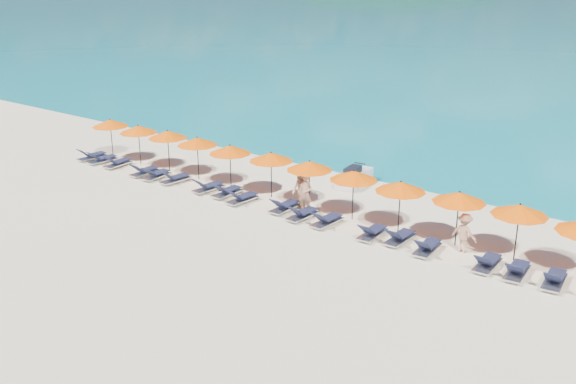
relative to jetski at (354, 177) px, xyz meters
The scene contains 36 objects.
ground 8.78m from the jetski, 88.76° to the right, with size 1400.00×1400.00×0.00m, color beige.
headland_main 611.20m from the jetski, 119.44° to the left, with size 374.00×242.00×126.50m.
headland_small 572.32m from the jetski, 105.20° to the left, with size 162.00×126.00×85.50m.
jetski is the anchor object (origin of this frame).
beachgoer_a 4.84m from the jetski, 84.95° to the right, with size 0.67×0.44×1.83m, color tan.
beachgoer_b 4.75m from the jetski, 88.91° to the right, with size 0.91×0.52×1.86m, color tan.
beachgoer_c 8.99m from the jetski, 30.15° to the right, with size 1.01×0.47×1.57m, color tan.
umbrella_0 14.66m from the jetski, 163.29° to the right, with size 2.10×2.10×2.28m.
umbrella_1 12.33m from the jetski, 159.85° to the right, with size 2.10×2.10×2.28m.
umbrella_2 10.25m from the jetski, 156.38° to the right, with size 2.10×2.10×2.28m.
umbrella_3 8.25m from the jetski, 149.22° to the right, with size 2.10×2.10×2.28m.
umbrella_4 6.45m from the jetski, 136.54° to the right, with size 2.10×2.10×2.28m.
umbrella_5 4.87m from the jetski, 117.21° to the right, with size 2.10×2.10×2.28m.
umbrella_6 4.48m from the jetski, 87.53° to the right, with size 2.10×2.10×2.28m.
umbrella_7 5.18m from the jetski, 58.89° to the right, with size 2.10×2.10×2.28m.
umbrella_8 6.71m from the jetski, 41.73° to the right, with size 2.10×2.10×2.28m.
umbrella_9 8.51m from the jetski, 29.46° to the right, with size 2.10×2.10×2.28m.
umbrella_10 10.56m from the jetski, 23.00° to the right, with size 2.10×2.10×2.28m.
lounger_0 15.37m from the jetski, 159.67° to the right, with size 0.71×1.73×0.66m.
lounger_1 14.43m from the jetski, 158.10° to the right, with size 0.79×1.75×0.66m.
lounger_2 13.21m from the jetski, 156.17° to the right, with size 0.76×1.74×0.66m.
lounger_3 11.13m from the jetski, 150.57° to the right, with size 0.66×1.71×0.66m.
lounger_4 10.31m from the jetski, 147.80° to the right, with size 0.74×1.74×0.66m.
lounger_5 9.16m from the jetski, 144.28° to the right, with size 0.76×1.75×0.66m.
lounger_6 7.38m from the jetski, 133.97° to the right, with size 0.79×1.75×0.66m.
lounger_7 6.57m from the jetski, 126.54° to the right, with size 0.63×1.70×0.66m.
lounger_8 6.15m from the jetski, 116.22° to the right, with size 0.76×1.75×0.66m.
lounger_9 5.23m from the jetski, 94.77° to the right, with size 0.64×1.71×0.66m.
lounger_10 5.54m from the jetski, 82.05° to the right, with size 0.72×1.73×0.66m.
lounger_11 5.84m from the jetski, 69.57° to the right, with size 0.71×1.73×0.66m.
lounger_12 6.92m from the jetski, 51.93° to the right, with size 0.67×1.72×0.66m.
lounger_13 7.51m from the jetski, 44.04° to the right, with size 0.65×1.71×0.66m.
lounger_14 8.65m from the jetski, 39.06° to the right, with size 0.75×1.74×0.66m.
lounger_15 10.56m from the jetski, 30.75° to the right, with size 0.67×1.72×0.66m.
lounger_16 11.48m from the jetski, 27.90° to the right, with size 0.76×1.75×0.66m.
lounger_17 12.58m from the jetski, 24.84° to the right, with size 0.79×1.75×0.66m.
Camera 1 is at (16.05, -17.92, 10.27)m, focal length 40.00 mm.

